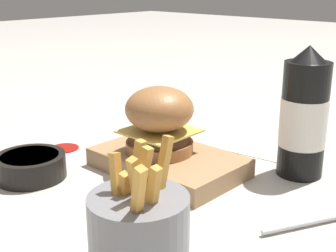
{
  "coord_description": "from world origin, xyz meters",
  "views": [
    {
      "loc": [
        -0.53,
        0.56,
        0.32
      ],
      "look_at": [
        -0.02,
        0.01,
        0.08
      ],
      "focal_mm": 50.0,
      "sensor_mm": 36.0,
      "label": 1
    }
  ],
  "objects_px": {
    "ketchup_bottle": "(304,117)",
    "fries_basket": "(139,230)",
    "burger": "(161,120)",
    "side_bowl": "(31,166)",
    "serving_board": "(168,162)"
  },
  "relations": [
    {
      "from": "burger",
      "to": "side_bowl",
      "type": "relative_size",
      "value": 1.0
    },
    {
      "from": "serving_board",
      "to": "ketchup_bottle",
      "type": "distance_m",
      "value": 0.24
    },
    {
      "from": "side_bowl",
      "to": "burger",
      "type": "bearing_deg",
      "value": -128.94
    },
    {
      "from": "ketchup_bottle",
      "to": "fries_basket",
      "type": "distance_m",
      "value": 0.38
    },
    {
      "from": "serving_board",
      "to": "burger",
      "type": "xyz_separation_m",
      "value": [
        0.01,
        0.0,
        0.08
      ]
    },
    {
      "from": "ketchup_bottle",
      "to": "side_bowl",
      "type": "relative_size",
      "value": 1.89
    },
    {
      "from": "burger",
      "to": "side_bowl",
      "type": "xyz_separation_m",
      "value": [
        0.14,
        0.17,
        -0.07
      ]
    },
    {
      "from": "ketchup_bottle",
      "to": "serving_board",
      "type": "bearing_deg",
      "value": 39.55
    },
    {
      "from": "serving_board",
      "to": "side_bowl",
      "type": "height_order",
      "value": "side_bowl"
    },
    {
      "from": "ketchup_bottle",
      "to": "fries_basket",
      "type": "height_order",
      "value": "ketchup_bottle"
    },
    {
      "from": "side_bowl",
      "to": "serving_board",
      "type": "bearing_deg",
      "value": -130.37
    },
    {
      "from": "serving_board",
      "to": "ketchup_bottle",
      "type": "relative_size",
      "value": 1.14
    },
    {
      "from": "fries_basket",
      "to": "side_bowl",
      "type": "relative_size",
      "value": 1.29
    },
    {
      "from": "ketchup_bottle",
      "to": "side_bowl",
      "type": "xyz_separation_m",
      "value": [
        0.33,
        0.32,
        -0.08
      ]
    },
    {
      "from": "serving_board",
      "to": "ketchup_bottle",
      "type": "height_order",
      "value": "ketchup_bottle"
    }
  ]
}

